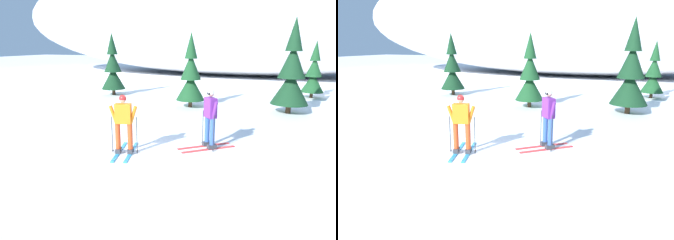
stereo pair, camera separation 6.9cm
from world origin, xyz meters
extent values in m
plane|color=white|center=(0.00, 0.00, 0.00)|extent=(120.00, 120.00, 0.00)
cube|color=red|center=(1.30, 0.64, 0.01)|extent=(1.39, 1.26, 0.03)
cube|color=red|center=(1.08, 0.89, 0.01)|extent=(1.39, 1.26, 0.03)
cube|color=#38383D|center=(1.38, 0.70, 0.09)|extent=(0.30, 0.29, 0.12)
cube|color=#38383D|center=(1.16, 0.95, 0.09)|extent=(0.30, 0.29, 0.12)
cylinder|color=#2D519E|center=(1.38, 0.70, 0.56)|extent=(0.15, 0.15, 0.82)
cylinder|color=#2D519E|center=(1.16, 0.95, 0.56)|extent=(0.15, 0.15, 0.82)
cube|color=#6B2889|center=(1.27, 0.83, 1.27)|extent=(0.46, 0.48, 0.60)
cylinder|color=#6B2889|center=(1.44, 0.63, 1.22)|extent=(0.26, 0.27, 0.58)
cylinder|color=#6B2889|center=(1.09, 1.02, 1.22)|extent=(0.26, 0.27, 0.58)
sphere|color=tan|center=(1.27, 0.83, 1.70)|extent=(0.19, 0.19, 0.19)
sphere|color=white|center=(1.27, 0.83, 1.73)|extent=(0.21, 0.21, 0.21)
cube|color=black|center=(1.21, 0.78, 1.71)|extent=(0.13, 0.14, 0.07)
cylinder|color=#2D2D33|center=(1.46, 0.53, 0.56)|extent=(0.02, 0.02, 1.12)
cylinder|color=#2D2D33|center=(1.46, 0.53, 0.06)|extent=(0.07, 0.07, 0.01)
cylinder|color=#2D2D33|center=(0.99, 1.05, 0.56)|extent=(0.02, 0.02, 1.12)
cylinder|color=#2D2D33|center=(0.99, 1.05, 0.06)|extent=(0.07, 0.07, 0.01)
cube|color=#2893CC|center=(-1.12, -0.55, 0.01)|extent=(0.59, 1.67, 0.03)
cube|color=#2893CC|center=(-0.77, -0.44, 0.01)|extent=(0.59, 1.67, 0.03)
cube|color=#38383D|center=(-1.09, -0.64, 0.09)|extent=(0.21, 0.31, 0.12)
cube|color=#38383D|center=(-0.74, -0.54, 0.09)|extent=(0.21, 0.31, 0.12)
cylinder|color=#DB471E|center=(-1.09, -0.64, 0.53)|extent=(0.15, 0.15, 0.77)
cylinder|color=#DB471E|center=(-0.74, -0.54, 0.53)|extent=(0.15, 0.15, 0.77)
cube|color=orange|center=(-0.92, -0.59, 1.20)|extent=(0.50, 0.36, 0.57)
cylinder|color=orange|center=(-1.18, -0.67, 1.14)|extent=(0.29, 0.17, 0.58)
cylinder|color=orange|center=(-0.65, -0.51, 1.14)|extent=(0.29, 0.17, 0.58)
sphere|color=tan|center=(-0.92, -0.59, 1.61)|extent=(0.19, 0.19, 0.19)
sphere|color=red|center=(-0.92, -0.59, 1.64)|extent=(0.21, 0.21, 0.21)
cube|color=black|center=(-0.94, -0.51, 1.62)|extent=(0.15, 0.08, 0.07)
cylinder|color=#2D2D33|center=(-1.28, -0.64, 0.55)|extent=(0.02, 0.02, 1.09)
cylinder|color=#2D2D33|center=(-1.28, -0.64, 0.06)|extent=(0.07, 0.07, 0.01)
cylinder|color=#2D2D33|center=(-0.58, -0.43, 0.55)|extent=(0.02, 0.02, 1.09)
cylinder|color=#2D2D33|center=(-0.58, -0.43, 0.06)|extent=(0.07, 0.07, 0.01)
cylinder|color=#47301E|center=(-6.77, 8.40, 0.26)|extent=(0.20, 0.20, 0.51)
cone|color=#14381E|center=(-6.77, 8.40, 1.04)|extent=(1.46, 1.46, 1.31)
cone|color=#14381E|center=(-6.77, 8.40, 2.08)|extent=(1.05, 1.05, 1.31)
cone|color=#14381E|center=(-6.77, 8.40, 3.13)|extent=(0.64, 0.64, 1.31)
cylinder|color=#47301E|center=(-1.18, 6.56, 0.25)|extent=(0.20, 0.20, 0.50)
cone|color=#194723|center=(-1.18, 6.56, 1.01)|extent=(1.43, 1.43, 1.28)
cone|color=#194723|center=(-1.18, 6.56, 2.03)|extent=(1.03, 1.03, 1.28)
cone|color=#194723|center=(-1.18, 6.56, 3.05)|extent=(0.63, 0.63, 1.28)
cylinder|color=#47301E|center=(3.44, 6.88, 0.29)|extent=(0.23, 0.23, 0.58)
cone|color=#14381E|center=(3.44, 6.88, 1.17)|extent=(1.66, 1.66, 1.48)
cone|color=#14381E|center=(3.44, 6.88, 2.36)|extent=(1.19, 1.19, 1.48)
cone|color=#14381E|center=(3.44, 6.88, 3.55)|extent=(0.73, 0.73, 1.48)
cylinder|color=#47301E|center=(4.63, 11.79, 0.22)|extent=(0.18, 0.18, 0.45)
cone|color=#194723|center=(4.63, 11.79, 0.90)|extent=(1.27, 1.27, 1.14)
cone|color=#194723|center=(4.63, 11.79, 1.82)|extent=(0.92, 0.92, 1.14)
cone|color=#194723|center=(4.63, 11.79, 2.73)|extent=(0.56, 0.56, 1.14)
ellipsoid|color=white|center=(-2.07, 24.02, 5.93)|extent=(48.38, 19.87, 11.85)
camera|label=1|loc=(3.43, -8.04, 3.16)|focal=32.93mm
camera|label=2|loc=(3.50, -8.02, 3.16)|focal=32.93mm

